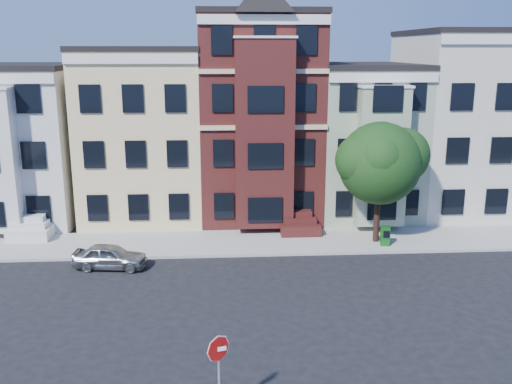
{
  "coord_description": "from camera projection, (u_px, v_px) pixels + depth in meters",
  "views": [
    {
      "loc": [
        -2.38,
        -20.94,
        10.16
      ],
      "look_at": [
        -0.9,
        2.69,
        4.2
      ],
      "focal_mm": 40.0,
      "sensor_mm": 36.0,
      "label": 1
    }
  ],
  "objects": [
    {
      "name": "ground",
      "position": [
        282.0,
        309.0,
        22.89
      ],
      "size": [
        120.0,
        120.0,
        0.0
      ],
      "primitive_type": "plane",
      "color": "black"
    },
    {
      "name": "far_sidewalk",
      "position": [
        266.0,
        242.0,
        30.61
      ],
      "size": [
        60.0,
        4.0,
        0.15
      ],
      "primitive_type": "cube",
      "color": "#9E9B93",
      "rests_on": "ground"
    },
    {
      "name": "house_white",
      "position": [
        14.0,
        144.0,
        34.91
      ],
      "size": [
        8.0,
        9.0,
        9.0
      ],
      "primitive_type": "cube",
      "color": "silver",
      "rests_on": "ground"
    },
    {
      "name": "house_yellow",
      "position": [
        146.0,
        135.0,
        35.28
      ],
      "size": [
        7.0,
        9.0,
        10.0
      ],
      "primitive_type": "cube",
      "color": "beige",
      "rests_on": "ground"
    },
    {
      "name": "house_brown",
      "position": [
        258.0,
        118.0,
        35.46
      ],
      "size": [
        7.0,
        9.0,
        12.0
      ],
      "primitive_type": "cube",
      "color": "#421715",
      "rests_on": "ground"
    },
    {
      "name": "house_green",
      "position": [
        360.0,
        140.0,
        36.22
      ],
      "size": [
        6.0,
        9.0,
        9.0
      ],
      "primitive_type": "cube",
      "color": "#98A78B",
      "rests_on": "ground"
    },
    {
      "name": "house_cream",
      "position": [
        469.0,
        124.0,
        36.4
      ],
      "size": [
        8.0,
        9.0,
        11.0
      ],
      "primitive_type": "cube",
      "color": "beige",
      "rests_on": "ground"
    },
    {
      "name": "street_tree",
      "position": [
        379.0,
        169.0,
        29.58
      ],
      "size": [
        7.37,
        7.37,
        7.92
      ],
      "primitive_type": null,
      "rotation": [
        0.0,
        0.0,
        -0.09
      ],
      "color": "#234E1C",
      "rests_on": "far_sidewalk"
    },
    {
      "name": "parked_car",
      "position": [
        110.0,
        256.0,
        27.04
      ],
      "size": [
        3.61,
        1.8,
        1.18
      ],
      "primitive_type": "imported",
      "rotation": [
        0.0,
        0.0,
        1.45
      ],
      "color": "#979A9E",
      "rests_on": "ground"
    },
    {
      "name": "newspaper_box",
      "position": [
        385.0,
        236.0,
        29.79
      ],
      "size": [
        0.52,
        0.48,
        1.03
      ],
      "primitive_type": "cube",
      "rotation": [
        0.0,
        0.0,
        -0.16
      ],
      "color": "#135818",
      "rests_on": "far_sidewalk"
    },
    {
      "name": "stop_sign",
      "position": [
        219.0,
        372.0,
        15.63
      ],
      "size": [
        0.77,
        0.32,
        2.82
      ],
      "primitive_type": null,
      "rotation": [
        0.0,
        0.0,
        0.28
      ],
      "color": "#AA0705",
      "rests_on": "near_sidewalk"
    }
  ]
}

